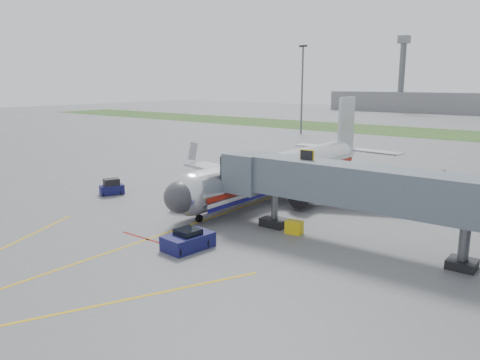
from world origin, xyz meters
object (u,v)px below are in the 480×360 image
Objects in this scene: pushback_tug at (188,240)px; belt_loader at (219,185)px; airliner at (281,170)px; ramp_worker at (210,180)px; baggage_tug at (112,188)px.

pushback_tug is 0.91× the size of belt_loader.
airliner is 8.66m from ramp_worker.
pushback_tug is at bearing -56.42° from belt_loader.
baggage_tug is at bearing -141.37° from airliner.
pushback_tug is 20.14m from ramp_worker.
belt_loader is at bearing -34.22° from ramp_worker.
belt_loader reaches higher than baggage_tug.
belt_loader reaches higher than pushback_tug.
airliner is 9.27× the size of pushback_tug.
ramp_worker is (-1.33, -0.05, 0.48)m from belt_loader.
airliner is 8.47× the size of belt_loader.
belt_loader reaches higher than ramp_worker.
baggage_tug is at bearing -130.79° from belt_loader.
airliner reaches higher than ramp_worker.
ramp_worker is at bearing -161.95° from airliner.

